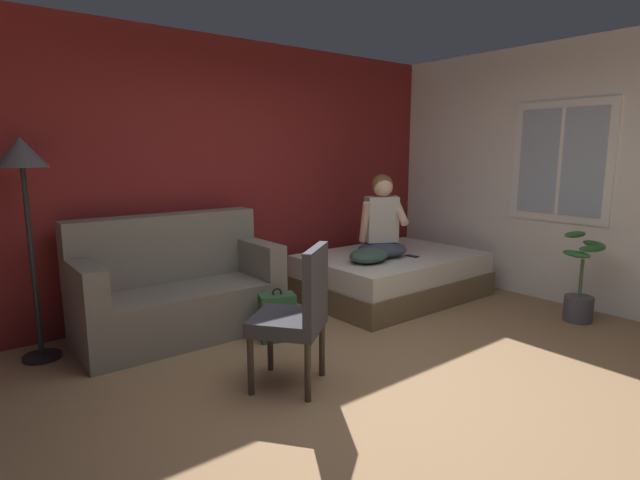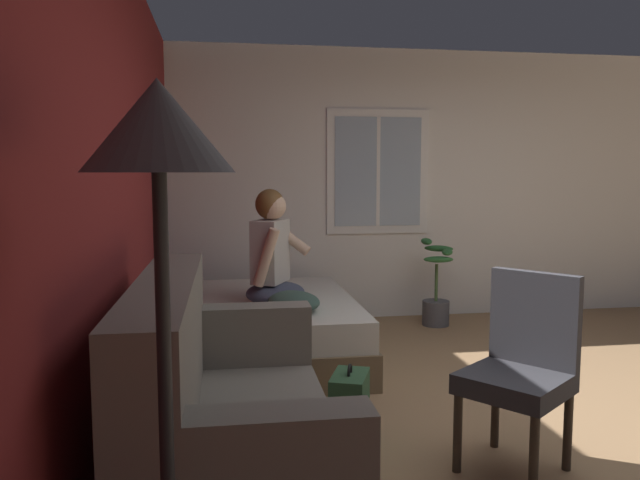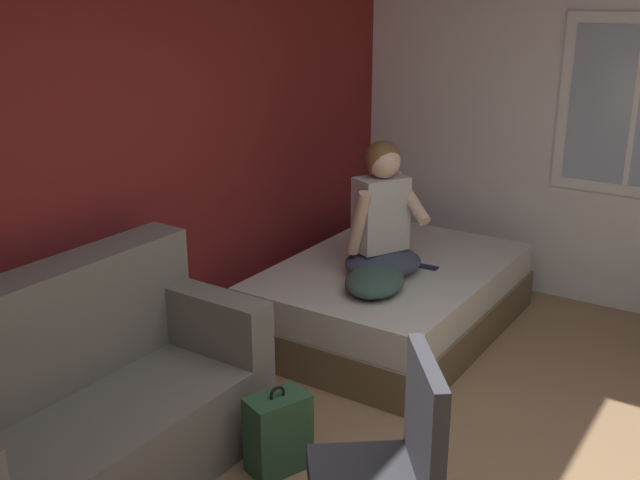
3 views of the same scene
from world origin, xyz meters
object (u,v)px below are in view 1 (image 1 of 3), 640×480
side_chair (297,312)px  backpack (277,318)px  throw_pillow (369,255)px  couch (177,290)px  person_seated (382,224)px  cell_phone (412,256)px  potted_plant (580,290)px  bed (391,276)px  floor_lamp (23,174)px

side_chair → backpack: 0.95m
side_chair → throw_pillow: side_chair is taller
couch → person_seated: (2.13, -0.40, 0.44)m
side_chair → backpack: bearing=65.4°
throw_pillow → cell_phone: (0.56, -0.09, -0.07)m
backpack → potted_plant: (2.50, -1.39, 0.11)m
person_seated → cell_phone: size_ratio=6.08×
person_seated → cell_phone: 0.48m
bed → couch: 2.35m
couch → side_chair: bearing=-81.0°
cell_phone → couch: bearing=-17.6°
couch → side_chair: (0.24, -1.48, 0.14)m
cell_phone → floor_lamp: bearing=-15.4°
backpack → floor_lamp: 2.22m
side_chair → person_seated: person_seated is taller
person_seated → backpack: 1.68m
person_seated → cell_phone: bearing=-40.3°
backpack → potted_plant: size_ratio=0.54×
bed → floor_lamp: bearing=171.2°
backpack → cell_phone: size_ratio=3.18×
couch → person_seated: bearing=-10.7°
cell_phone → bed: bearing=-75.0°
side_chair → potted_plant: bearing=-11.5°
person_seated → floor_lamp: (-3.19, 0.53, 0.59)m
bed → cell_phone: cell_phone is taller
bed → person_seated: bearing=-176.5°
floor_lamp → potted_plant: floor_lamp is taller
person_seated → couch: bearing=169.3°
side_chair → person_seated: bearing=29.7°
person_seated → floor_lamp: size_ratio=0.51×
throw_pillow → backpack: bearing=-173.1°
side_chair → backpack: size_ratio=2.14×
person_seated → potted_plant: 2.00m
cell_phone → potted_plant: (0.72, -1.45, -0.18)m
bed → backpack: size_ratio=4.20×
person_seated → potted_plant: person_seated is taller
bed → floor_lamp: size_ratio=1.13×
couch → cell_phone: bearing=-14.5°
bed → potted_plant: 1.85m
couch → floor_lamp: 1.49m
bed → throw_pillow: size_ratio=4.01×
couch → potted_plant: (3.10, -2.06, -0.09)m
throw_pillow → person_seated: bearing=22.2°
person_seated → cell_phone: (0.25, -0.21, -0.35)m
potted_plant → side_chair: bearing=168.5°
couch → floor_lamp: (-1.06, 0.13, 1.04)m
bed → backpack: bearing=-170.6°
side_chair → throw_pillow: bearing=31.0°
cell_phone → side_chair: bearing=18.8°
side_chair → floor_lamp: floor_lamp is taller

